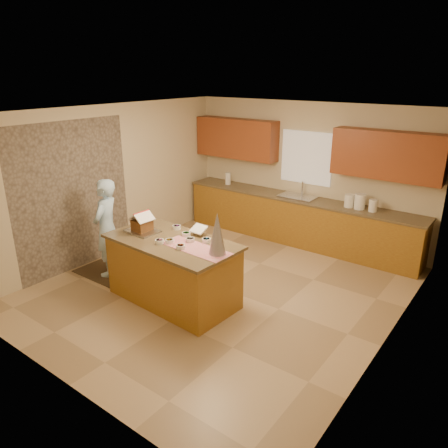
{
  "coord_description": "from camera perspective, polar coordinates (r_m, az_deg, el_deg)",
  "views": [
    {
      "loc": [
        3.62,
        -4.77,
        3.24
      ],
      "look_at": [
        -0.1,
        0.2,
        1.0
      ],
      "focal_mm": 34.26,
      "sensor_mm": 36.0,
      "label": 1
    }
  ],
  "objects": [
    {
      "name": "table_runner",
      "position": [
        5.82,
        -3.8,
        -3.25
      ],
      "size": [
        1.06,
        0.43,
        0.01
      ],
      "primitive_type": "cube",
      "rotation": [
        0.0,
        0.0,
        -0.05
      ],
      "color": "#B50C21",
      "rests_on": "island_top"
    },
    {
      "name": "upper_cabinet_right",
      "position": [
        7.74,
        20.98,
        8.58
      ],
      "size": [
        1.85,
        0.35,
        0.8
      ],
      "primitive_type": "cube",
      "color": "#95431F",
      "rests_on": "wall_back"
    },
    {
      "name": "cookbook",
      "position": [
        6.25,
        -3.41,
        -0.67
      ],
      "size": [
        0.24,
        0.19,
        0.1
      ],
      "primitive_type": "cube",
      "rotation": [
        -1.13,
        0.0,
        -0.05
      ],
      "color": "white",
      "rests_on": "island_top"
    },
    {
      "name": "wall_right",
      "position": [
        5.25,
        21.97,
        -2.78
      ],
      "size": [
        5.5,
        5.5,
        0.0
      ],
      "primitive_type": "plane",
      "color": "beige",
      "rests_on": "floor"
    },
    {
      "name": "window_curtain",
      "position": [
        8.47,
        10.95,
        8.67
      ],
      "size": [
        1.05,
        0.03,
        1.0
      ],
      "primitive_type": "cube",
      "color": "white",
      "rests_on": "wall_back"
    },
    {
      "name": "boy",
      "position": [
        7.2,
        -15.39,
        -0.5
      ],
      "size": [
        0.6,
        0.7,
        1.62
      ],
      "primitive_type": "imported",
      "rotation": [
        0.0,
        0.0,
        -1.15
      ],
      "color": "#B0D8FA",
      "rests_on": "rug"
    },
    {
      "name": "upper_cabinet_left",
      "position": [
        9.07,
        1.67,
        11.35
      ],
      "size": [
        1.85,
        0.35,
        0.8
      ],
      "primitive_type": "cube",
      "color": "#95431F",
      "rests_on": "wall_back"
    },
    {
      "name": "canister_c",
      "position": [
        7.86,
        19.26,
        2.34
      ],
      "size": [
        0.15,
        0.15,
        0.21
      ],
      "primitive_type": "cylinder",
      "color": "white",
      "rests_on": "back_counter_top"
    },
    {
      "name": "stone_accent",
      "position": [
        7.54,
        -19.43,
        3.4
      ],
      "size": [
        0.0,
        2.5,
        2.5
      ],
      "primitive_type": "plane",
      "rotation": [
        1.57,
        0.0,
        1.57
      ],
      "color": "gray",
      "rests_on": "wall_left"
    },
    {
      "name": "wall_left",
      "position": [
        7.98,
        -14.89,
        5.49
      ],
      "size": [
        5.5,
        5.5,
        0.0
      ],
      "primitive_type": "plane",
      "color": "beige",
      "rests_on": "floor"
    },
    {
      "name": "canister_a",
      "position": [
        7.98,
        16.37,
        3.0
      ],
      "size": [
        0.17,
        0.17,
        0.23
      ],
      "primitive_type": "cylinder",
      "color": "white",
      "rests_on": "back_counter_top"
    },
    {
      "name": "gingerbread_house",
      "position": [
        6.46,
        -10.89,
        0.08
      ],
      "size": [
        0.3,
        0.31,
        0.29
      ],
      "color": "brown",
      "rests_on": "baking_tray"
    },
    {
      "name": "faucet",
      "position": [
        8.52,
        10.42,
        4.69
      ],
      "size": [
        0.03,
        0.03,
        0.28
      ],
      "primitive_type": "cylinder",
      "color": "silver",
      "rests_on": "back_counter_top"
    },
    {
      "name": "wall_front",
      "position": [
        4.55,
        -21.88,
        -6.22
      ],
      "size": [
        5.5,
        5.5,
        0.0
      ],
      "primitive_type": "plane",
      "color": "beige",
      "rests_on": "floor"
    },
    {
      "name": "ceiling",
      "position": [
        6.01,
        -0.39,
        14.69
      ],
      "size": [
        5.5,
        5.5,
        0.0
      ],
      "primitive_type": "plane",
      "color": "silver",
      "rests_on": "floor"
    },
    {
      "name": "wall_back",
      "position": [
        8.55,
        10.91,
        6.73
      ],
      "size": [
        5.5,
        5.5,
        0.0
      ],
      "primitive_type": "plane",
      "color": "beige",
      "rests_on": "floor"
    },
    {
      "name": "paper_towel",
      "position": [
        9.22,
        0.54,
        6.08
      ],
      "size": [
        0.12,
        0.12,
        0.25
      ],
      "primitive_type": "cylinder",
      "color": "white",
      "rests_on": "back_counter_top"
    },
    {
      "name": "back_counter_base",
      "position": [
        8.55,
        9.62,
        0.44
      ],
      "size": [
        4.8,
        0.6,
        0.88
      ],
      "primitive_type": "cube",
      "color": "olive",
      "rests_on": "floor"
    },
    {
      "name": "rug",
      "position": [
        7.55,
        -15.07,
        -6.24
      ],
      "size": [
        1.1,
        0.72,
        0.01
      ],
      "primitive_type": "cube",
      "color": "black",
      "rests_on": "floor"
    },
    {
      "name": "canister_b",
      "position": [
        7.91,
        17.68,
        2.88
      ],
      "size": [
        0.19,
        0.19,
        0.27
      ],
      "primitive_type": "cylinder",
      "color": "white",
      "rests_on": "back_counter_top"
    },
    {
      "name": "candy_bowls",
      "position": [
        6.09,
        -5.71,
        -1.95
      ],
      "size": [
        0.83,
        0.7,
        0.06
      ],
      "color": "silver",
      "rests_on": "island_top"
    },
    {
      "name": "back_counter_top",
      "position": [
        8.41,
        9.8,
        3.39
      ],
      "size": [
        4.85,
        0.63,
        0.04
      ],
      "primitive_type": "cube",
      "color": "brown",
      "rests_on": "back_counter_base"
    },
    {
      "name": "sink",
      "position": [
        8.41,
        9.79,
        3.33
      ],
      "size": [
        0.7,
        0.45,
        0.12
      ],
      "primitive_type": "cube",
      "color": "silver",
      "rests_on": "back_counter_top"
    },
    {
      "name": "tinsel_tree",
      "position": [
        5.53,
        -0.91,
        -1.29
      ],
      "size": [
        0.24,
        0.24,
        0.57
      ],
      "primitive_type": "cone",
      "rotation": [
        0.0,
        0.0,
        -0.05
      ],
      "color": "#B9B9C6",
      "rests_on": "island_top"
    },
    {
      "name": "floor",
      "position": [
        6.81,
        -0.34,
        -8.58
      ],
      "size": [
        5.5,
        5.5,
        0.0
      ],
      "primitive_type": "plane",
      "color": "tan",
      "rests_on": "ground"
    },
    {
      "name": "island_base",
      "position": [
        6.33,
        -6.81,
        -6.36
      ],
      "size": [
        1.92,
        1.04,
        0.92
      ],
      "primitive_type": "cube",
      "rotation": [
        0.0,
        0.0,
        -0.05
      ],
      "color": "olive",
      "rests_on": "floor"
    },
    {
      "name": "island_top",
      "position": [
        6.14,
        -6.99,
        -2.33
      ],
      "size": [
        2.01,
        1.13,
        0.04
      ],
      "primitive_type": "cube",
      "rotation": [
        0.0,
        0.0,
        -0.05
      ],
      "color": "brown",
      "rests_on": "island_base"
    },
    {
      "name": "baking_tray",
      "position": [
        6.5,
        -10.82,
        -0.94
      ],
      "size": [
        0.5,
        0.38,
        0.03
      ],
      "primitive_type": "cube",
      "rotation": [
        0.0,
        0.0,
        -0.05
      ],
      "color": "silver",
      "rests_on": "island_top"
    }
  ]
}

